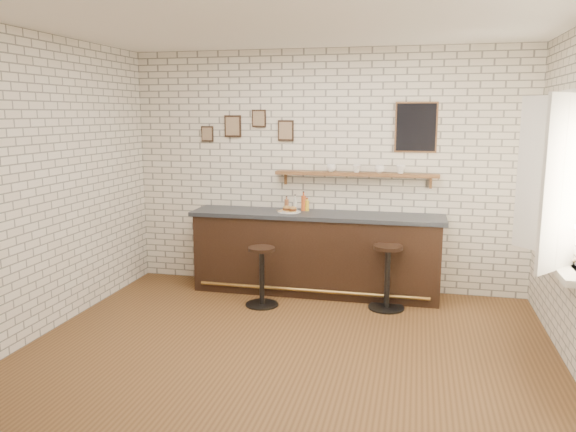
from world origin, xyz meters
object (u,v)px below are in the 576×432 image
ciabatta_sandwich (290,209)px  bitters_bottle_brown (287,204)px  shelf_cup_b (357,169)px  shelf_cup_d (401,169)px  bar_stool_left (262,274)px  shelf_cup_a (331,168)px  bitters_bottle_amber (303,203)px  shelf_cup_c (379,169)px  bar_counter (316,253)px  bar_stool_right (387,275)px  bitters_bottle_white (295,204)px  book_lower (557,259)px  book_upper (556,256)px  condiment_bottle_yellow (307,205)px  sandwich_plate (289,212)px

ciabatta_sandwich → bitters_bottle_brown: size_ratio=1.09×
shelf_cup_b → shelf_cup_d: size_ratio=0.93×
bar_stool_left → shelf_cup_a: size_ratio=5.98×
bitters_bottle_amber → shelf_cup_d: bearing=3.2°
bitters_bottle_amber → bar_stool_left: bearing=-114.0°
bitters_bottle_brown → shelf_cup_c: shelf_cup_c is taller
shelf_cup_c → shelf_cup_d: bearing=-67.4°
ciabatta_sandwich → shelf_cup_b: bearing=15.2°
bar_counter → bar_stool_right: (0.90, -0.41, -0.11)m
bitters_bottle_white → bar_counter: bearing=-24.8°
bar_stool_left → shelf_cup_a: bearing=50.8°
shelf_cup_a → shelf_cup_c: (0.59, 0.00, -0.00)m
bar_counter → bitters_bottle_white: 0.67m
bitters_bottle_amber → book_lower: 3.04m
book_upper → shelf_cup_b: bearing=168.1°
bitters_bottle_amber → bar_stool_right: 1.41m
ciabatta_sandwich → book_upper: 3.08m
bitters_bottle_white → bar_stool_right: bitters_bottle_white is taller
condiment_bottle_yellow → sandwich_plate: bearing=-142.7°
bitters_bottle_amber → ciabatta_sandwich: bearing=-133.6°
bitters_bottle_white → shelf_cup_a: (0.44, 0.07, 0.45)m
ciabatta_sandwich → bar_stool_right: ciabatta_sandwich is taller
shelf_cup_a → shelf_cup_d: size_ratio=1.08×
book_lower → condiment_bottle_yellow: bearing=153.7°
bitters_bottle_white → bar_stool_left: size_ratio=0.29×
bar_counter → shelf_cup_a: 1.07m
condiment_bottle_yellow → ciabatta_sandwich: bearing=-141.5°
bitters_bottle_brown → book_lower: bitters_bottle_brown is taller
condiment_bottle_yellow → shelf_cup_a: shelf_cup_a is taller
sandwich_plate → shelf_cup_a: 0.75m
condiment_bottle_yellow → shelf_cup_b: shelf_cup_b is taller
shelf_cup_b → shelf_cup_c: (0.28, 0.00, -0.00)m
bar_counter → bitters_bottle_amber: size_ratio=12.69×
sandwich_plate → bar_stool_left: (-0.19, -0.61, -0.64)m
shelf_cup_a → bitters_bottle_amber: bearing=163.7°
shelf_cup_b → book_upper: shelf_cup_b is taller
condiment_bottle_yellow → bar_stool_right: bearing=-27.5°
bar_counter → book_upper: (2.43, -1.37, 0.45)m
sandwich_plate → shelf_cup_d: size_ratio=2.59×
condiment_bottle_yellow → shelf_cup_d: (1.13, 0.07, 0.47)m
sandwich_plate → bar_stool_right: (1.24, -0.39, -0.62)m
shelf_cup_c → book_lower: (1.69, -1.60, -0.61)m
ciabatta_sandwich → bar_stool_left: size_ratio=0.28×
book_lower → ciabatta_sandwich: bearing=157.8°
shelf_cup_c → shelf_cup_d: shelf_cup_d is taller
bar_stool_right → shelf_cup_b: bearing=125.8°
condiment_bottle_yellow → shelf_cup_b: bearing=6.2°
book_upper → bitters_bottle_amber: bearing=176.8°
bitters_bottle_brown → bitters_bottle_white: bitters_bottle_white is taller
bar_stool_right → condiment_bottle_yellow: bearing=152.5°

